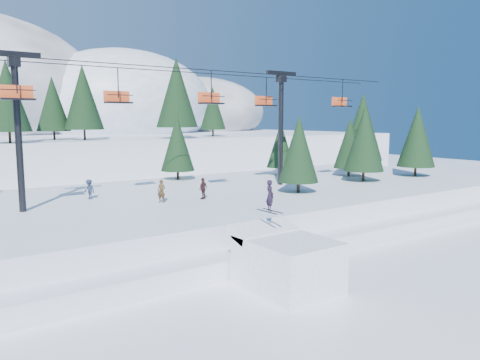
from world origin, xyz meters
TOP-DOWN VIEW (x-y plane):
  - ground at (0.00, 0.00)m, footprint 160.00×160.00m
  - mid_shelf at (0.00, 18.00)m, footprint 70.00×22.00m
  - berm at (0.00, 8.00)m, footprint 70.00×6.00m
  - jump_kicker at (0.42, 2.52)m, footprint 3.78×5.15m
  - chairlift at (1.91, 18.05)m, footprint 46.00×3.21m
  - conifer_stand at (1.92, 18.62)m, footprint 61.63×16.52m
  - distant_skiers at (-1.41, 17.34)m, footprint 31.52×6.64m
  - banner_near at (4.37, 4.74)m, footprint 2.86×0.09m
  - banner_far at (11.60, 5.93)m, footprint 2.85×0.28m

SIDE VIEW (x-z plane):
  - ground at x=0.00m, z-range 0.00..0.00m
  - banner_near at x=4.37m, z-range 0.09..0.99m
  - banner_far at x=11.60m, z-range 0.09..0.99m
  - berm at x=0.00m, z-range 0.00..1.10m
  - mid_shelf at x=0.00m, z-range 0.00..2.50m
  - jump_kicker at x=0.42m, z-range -1.31..4.08m
  - distant_skiers at x=-1.41m, z-range 2.41..4.25m
  - conifer_stand at x=1.92m, z-range 2.02..11.71m
  - chairlift at x=1.91m, z-range 4.18..14.46m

